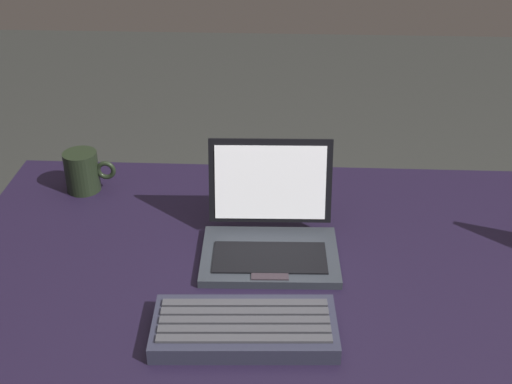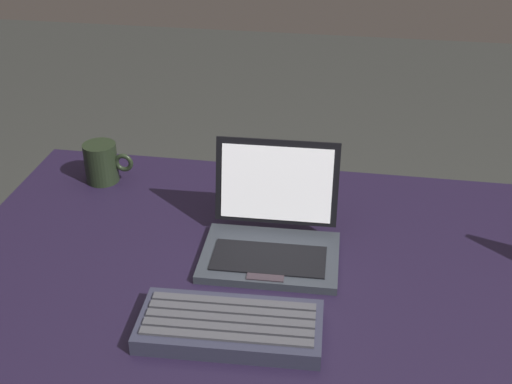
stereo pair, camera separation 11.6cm
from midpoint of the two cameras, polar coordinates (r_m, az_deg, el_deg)
The scene contains 4 objects.
desk at distance 1.28m, azimuth 7.93°, elevation -9.86°, with size 1.38×0.78×0.76m.
laptop_front at distance 1.25m, azimuth 4.05°, elevation -3.73°, with size 0.26×0.22×0.19m.
external_keyboard at distance 1.08m, azimuth 0.92°, elevation -11.51°, with size 0.30×0.15×0.03m.
coffee_mug at distance 1.51m, azimuth -10.91°, elevation 2.42°, with size 0.11×0.07×0.09m.
Camera 2 is at (0.04, -0.98, 1.49)m, focal length 46.79 mm.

